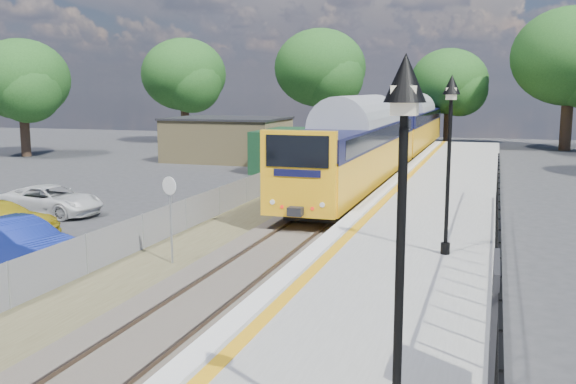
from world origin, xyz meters
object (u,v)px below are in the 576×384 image
at_px(victorian_lamp_north, 450,123).
at_px(car_blue, 17,244).
at_px(speed_sign, 170,206).
at_px(victorian_lamp_south, 403,171).
at_px(car_white, 51,200).
at_px(train, 391,133).
at_px(car_yellow, 0,219).

distance_m(victorian_lamp_north, car_blue, 12.55).
bearing_deg(speed_sign, victorian_lamp_south, -33.18).
height_order(victorian_lamp_south, car_white, victorian_lamp_south).
bearing_deg(speed_sign, victorian_lamp_north, 19.44).
bearing_deg(speed_sign, car_white, 164.92).
distance_m(victorian_lamp_south, victorian_lamp_north, 10.00).
height_order(victorian_lamp_north, speed_sign, victorian_lamp_north).
bearing_deg(victorian_lamp_north, speed_sign, -177.90).
bearing_deg(train, victorian_lamp_north, -77.85).
bearing_deg(car_blue, victorian_lamp_south, -113.47).
relative_size(car_yellow, car_white, 0.96).
bearing_deg(car_yellow, car_blue, -143.06).
xyz_separation_m(victorian_lamp_south, train, (-5.50, 34.62, -1.96)).
bearing_deg(car_white, car_blue, -144.98).
height_order(victorian_lamp_north, car_yellow, victorian_lamp_north).
distance_m(victorian_lamp_south, car_white, 22.52).
relative_size(victorian_lamp_south, victorian_lamp_north, 1.00).
bearing_deg(car_blue, speed_sign, -57.18).
distance_m(train, car_yellow, 25.46).
distance_m(train, car_blue, 27.45).
distance_m(victorian_lamp_north, speed_sign, 8.20).
height_order(victorian_lamp_north, car_blue, victorian_lamp_north).
distance_m(speed_sign, car_blue, 4.53).
height_order(train, speed_sign, train).
relative_size(victorian_lamp_south, car_white, 1.05).
xyz_separation_m(train, car_blue, (-6.56, -26.61, -1.61)).
height_order(victorian_lamp_south, speed_sign, victorian_lamp_south).
relative_size(victorian_lamp_north, speed_sign, 1.74).
bearing_deg(car_blue, train, -3.73).
relative_size(car_blue, car_yellow, 1.05).
bearing_deg(train, car_white, -119.00).
xyz_separation_m(victorian_lamp_south, car_blue, (-12.06, 8.02, -3.57)).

